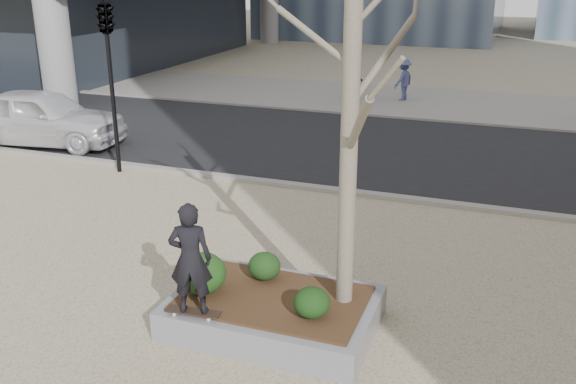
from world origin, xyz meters
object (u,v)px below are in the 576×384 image
(skateboarder, at_px, (190,259))
(police_car, at_px, (42,117))
(planter, at_px, (273,312))
(skateboard, at_px, (194,313))

(skateboarder, distance_m, police_car, 12.05)
(planter, distance_m, police_car, 12.26)
(planter, bearing_deg, skateboarder, -137.16)
(police_car, bearing_deg, skateboard, -138.71)
(planter, height_order, police_car, police_car)
(skateboard, xyz_separation_m, skateboarder, (0.00, 0.00, 0.85))
(planter, relative_size, police_car, 0.62)
(police_car, bearing_deg, planter, -133.08)
(skateboard, height_order, police_car, police_car)
(skateboarder, relative_size, police_car, 0.33)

